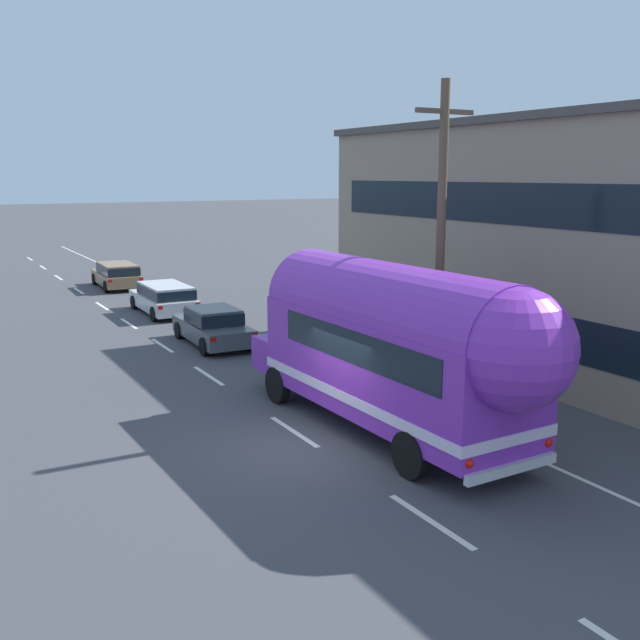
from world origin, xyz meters
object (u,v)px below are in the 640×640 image
car_third (117,274)px  utility_pole (441,241)px  car_second (164,297)px  car_lead (213,325)px  painted_bus (400,343)px

car_third → utility_pole: bearing=-84.5°
car_second → car_third: (0.09, 8.67, -0.00)m
utility_pole → car_lead: 10.53m
utility_pole → painted_bus: utility_pole is taller
utility_pole → car_third: utility_pole is taller
car_third → car_second: bearing=-90.6°
painted_bus → car_third: bearing=89.7°
utility_pole → painted_bus: (-2.52, -1.75, -2.12)m
car_lead → car_second: bearing=87.5°
utility_pole → car_third: size_ratio=1.81×
painted_bus → car_second: (0.05, 17.86, -1.51)m
car_lead → car_second: (0.29, 6.64, 0.06)m
painted_bus → car_second: painted_bus is taller
utility_pole → painted_bus: 3.73m
utility_pole → car_lead: size_ratio=1.90×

